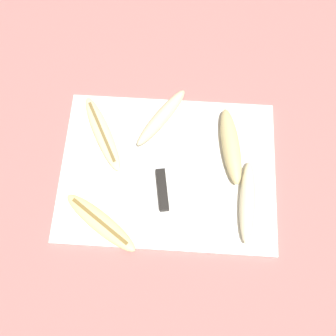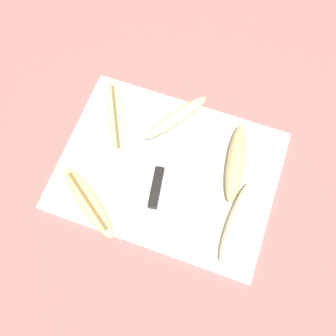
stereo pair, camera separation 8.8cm
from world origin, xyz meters
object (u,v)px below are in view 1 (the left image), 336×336
knife (162,181)px  banana_soft_right (102,133)px  banana_bright_far (247,202)px  banana_spotted_left (231,146)px  banana_cream_curved (161,117)px  banana_golden_short (100,222)px

knife → banana_soft_right: banana_soft_right is taller
knife → banana_bright_far: 0.19m
banana_bright_far → banana_spotted_left: size_ratio=0.97×
banana_cream_curved → banana_bright_far: banana_cream_curved is taller
knife → banana_golden_short: banana_golden_short is taller
knife → banana_spotted_left: size_ratio=1.12×
banana_golden_short → banana_spotted_left: size_ratio=0.95×
banana_golden_short → banana_soft_right: banana_golden_short is taller
banana_golden_short → banana_spotted_left: (0.28, 0.19, 0.01)m
banana_cream_curved → banana_soft_right: 0.14m
banana_bright_far → banana_cream_curved: bearing=136.1°
banana_cream_curved → banana_spotted_left: size_ratio=0.88×
knife → banana_golden_short: 0.16m
banana_soft_right → banana_spotted_left: bearing=-3.5°
knife → banana_cream_curved: (-0.01, 0.16, 0.01)m
knife → banana_bright_far: bearing=-20.7°
banana_cream_curved → banana_golden_short: size_ratio=0.93×
banana_cream_curved → knife: bearing=-86.0°
banana_bright_far → banana_spotted_left: 0.13m
knife → banana_soft_right: (-0.15, 0.11, 0.00)m
knife → banana_spotted_left: (0.15, 0.09, 0.01)m
banana_spotted_left → banana_cream_curved: bearing=158.6°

